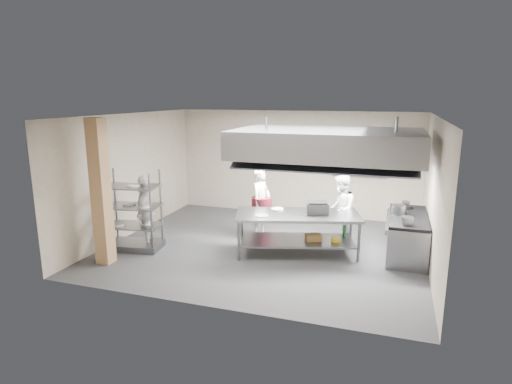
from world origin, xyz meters
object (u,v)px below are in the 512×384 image
(pass_rack, at_px, (133,210))
(chef_head, at_px, (261,203))
(stockpot, at_px, (399,210))
(cooking_range, at_px, (407,237))
(chef_plating, at_px, (146,211))
(griddle, at_px, (317,208))
(island, at_px, (297,234))
(chef_line, at_px, (341,210))

(pass_rack, distance_m, chef_head, 3.00)
(pass_rack, height_order, stockpot, pass_rack)
(cooking_range, xyz_separation_m, chef_plating, (-5.68, -1.29, 0.42))
(cooking_range, bearing_deg, griddle, -166.64)
(pass_rack, distance_m, griddle, 4.11)
(island, relative_size, griddle, 5.66)
(cooking_range, bearing_deg, island, -164.60)
(pass_rack, relative_size, cooking_range, 0.90)
(chef_plating, bearing_deg, cooking_range, 88.88)
(chef_plating, distance_m, stockpot, 5.63)
(island, height_order, griddle, griddle)
(chef_head, bearing_deg, stockpot, -78.67)
(cooking_range, relative_size, griddle, 4.25)
(griddle, bearing_deg, chef_head, 141.21)
(chef_plating, bearing_deg, chef_line, 97.02)
(chef_line, relative_size, stockpot, 5.53)
(chef_plating, bearing_deg, pass_rack, -57.10)
(pass_rack, relative_size, griddle, 3.83)
(island, relative_size, pass_rack, 1.48)
(chef_head, relative_size, stockpot, 5.83)
(island, relative_size, cooking_range, 1.33)
(island, height_order, stockpot, stockpot)
(island, distance_m, stockpot, 2.26)
(chef_plating, relative_size, griddle, 3.58)
(pass_rack, xyz_separation_m, griddle, (3.97, 1.05, 0.12))
(chef_head, relative_size, chef_line, 1.05)
(island, distance_m, chef_head, 1.40)
(island, bearing_deg, cooking_range, -0.55)
(chef_head, relative_size, griddle, 3.70)
(griddle, bearing_deg, stockpot, -0.00)
(cooking_range, bearing_deg, stockpot, 168.08)
(island, xyz_separation_m, cooking_range, (2.30, 0.63, -0.04))
(island, height_order, chef_head, chef_head)
(cooking_range, xyz_separation_m, stockpot, (-0.22, 0.05, 0.58))
(chef_line, relative_size, griddle, 3.51)
(chef_head, distance_m, stockpot, 3.17)
(chef_head, bearing_deg, pass_rack, 136.77)
(chef_head, bearing_deg, island, -112.64)
(chef_line, distance_m, griddle, 0.90)
(chef_line, bearing_deg, chef_head, -87.79)
(chef_head, distance_m, griddle, 1.60)
(island, bearing_deg, chef_line, 33.38)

